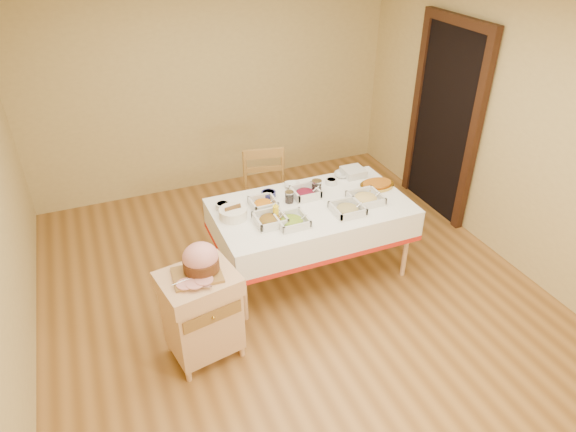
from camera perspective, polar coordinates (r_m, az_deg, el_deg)
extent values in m
plane|color=olive|center=(4.90, 0.68, -8.82)|extent=(5.00, 5.00, 0.00)
plane|color=white|center=(3.76, 0.95, 22.77)|extent=(5.00, 5.00, 0.00)
plane|color=tan|center=(6.38, -8.42, 14.26)|extent=(4.50, 0.00, 4.50)
plane|color=tan|center=(2.57, 24.91, -19.68)|extent=(4.50, 0.00, 4.50)
plane|color=tan|center=(5.40, 23.57, 8.63)|extent=(0.00, 5.00, 5.00)
cube|color=black|center=(6.07, 17.02, 9.77)|extent=(0.06, 0.90, 2.10)
cube|color=#331B10|center=(5.71, 19.89, 7.86)|extent=(0.08, 0.10, 2.10)
cube|color=#331B10|center=(6.42, 14.16, 11.40)|extent=(0.08, 0.10, 2.10)
cube|color=#331B10|center=(5.76, 18.66, 19.89)|extent=(0.08, 1.10, 0.10)
cube|color=tan|center=(4.80, 2.61, 0.91)|extent=(1.80, 1.00, 0.04)
cylinder|color=tan|center=(4.45, -4.90, -7.93)|extent=(0.05, 0.05, 0.71)
cylinder|color=tan|center=(5.10, -7.89, -2.30)|extent=(0.05, 0.05, 0.71)
cylinder|color=tan|center=(5.06, 12.99, -3.17)|extent=(0.05, 0.05, 0.71)
cylinder|color=tan|center=(5.65, 8.29, 1.31)|extent=(0.05, 0.05, 0.71)
cube|color=white|center=(4.78, 2.62, 1.16)|extent=(1.82, 1.02, 0.01)
cube|color=tan|center=(4.18, -9.49, -11.14)|extent=(0.60, 0.52, 0.56)
cube|color=tan|center=(3.95, -9.94, -7.40)|extent=(0.64, 0.56, 0.14)
cube|color=olive|center=(3.89, -8.91, -11.20)|extent=(0.46, 0.09, 0.11)
sphere|color=gold|center=(3.88, -8.87, -11.30)|extent=(0.03, 0.03, 0.03)
cylinder|color=tan|center=(4.26, -11.61, -16.74)|extent=(0.05, 0.05, 0.09)
cylinder|color=tan|center=(4.52, -12.69, -13.35)|extent=(0.05, 0.05, 0.09)
cylinder|color=tan|center=(4.31, -5.33, -15.19)|extent=(0.05, 0.05, 0.09)
cylinder|color=tan|center=(4.57, -6.83, -11.96)|extent=(0.05, 0.05, 0.09)
cube|color=olive|center=(5.31, -2.32, 1.49)|extent=(0.54, 0.53, 0.03)
cylinder|color=olive|center=(5.27, -4.07, -2.25)|extent=(0.04, 0.04, 0.49)
cylinder|color=olive|center=(5.60, -4.56, -0.01)|extent=(0.04, 0.04, 0.49)
cylinder|color=olive|center=(5.31, 0.16, -1.82)|extent=(0.04, 0.04, 0.49)
cylinder|color=olive|center=(5.64, -0.57, 0.37)|extent=(0.04, 0.04, 0.49)
cylinder|color=olive|center=(5.35, -4.79, 4.63)|extent=(0.04, 0.04, 0.53)
cylinder|color=olive|center=(5.39, -0.60, 4.99)|extent=(0.04, 0.04, 0.53)
cube|color=olive|center=(5.27, -2.74, 6.94)|extent=(0.41, 0.12, 0.10)
cube|color=olive|center=(3.90, -10.05, -6.47)|extent=(0.36, 0.29, 0.02)
ellipsoid|color=#D88C8B|center=(3.85, -9.71, -4.53)|extent=(0.27, 0.24, 0.23)
cylinder|color=#4F2A12|center=(3.89, -9.63, -5.27)|extent=(0.27, 0.27, 0.09)
cube|color=silver|center=(3.77, -10.21, -7.68)|extent=(0.23, 0.10, 0.00)
cylinder|color=silver|center=(3.84, -10.96, -6.85)|extent=(0.26, 0.08, 0.01)
cube|color=silver|center=(4.51, -1.99, -0.70)|extent=(0.26, 0.26, 0.02)
ellipsoid|color=#AA1713|center=(4.50, -2.00, -0.43)|extent=(0.20, 0.20, 0.07)
cylinder|color=silver|center=(4.49, -1.19, -0.40)|extent=(0.16, 0.01, 0.12)
cube|color=silver|center=(4.49, 0.43, -0.82)|extent=(0.27, 0.27, 0.02)
ellipsoid|color=gold|center=(4.48, 0.43, -0.54)|extent=(0.20, 0.20, 0.07)
cylinder|color=silver|center=(4.48, 1.25, -0.53)|extent=(0.15, 0.01, 0.11)
cube|color=silver|center=(4.69, 6.60, 0.50)|extent=(0.27, 0.27, 0.02)
ellipsoid|color=tan|center=(4.68, 6.62, 0.77)|extent=(0.21, 0.21, 0.07)
cylinder|color=silver|center=(4.69, 7.41, 0.79)|extent=(0.15, 0.01, 0.11)
cube|color=silver|center=(4.89, 8.59, 1.70)|extent=(0.29, 0.29, 0.02)
ellipsoid|color=#D3B664|center=(4.87, 8.62, 1.97)|extent=(0.22, 0.22, 0.08)
cylinder|color=silver|center=(4.88, 9.43, 1.97)|extent=(0.15, 0.01, 0.11)
cube|color=silver|center=(4.75, -2.76, 1.13)|extent=(0.23, 0.23, 0.02)
ellipsoid|color=#CB6E0F|center=(4.74, -2.77, 1.38)|extent=(0.18, 0.18, 0.06)
cylinder|color=silver|center=(4.74, -2.09, 1.42)|extent=(0.15, 0.01, 0.11)
cube|color=silver|center=(4.92, 1.93, 2.32)|extent=(0.24, 0.24, 0.02)
ellipsoid|color=maroon|center=(4.91, 1.93, 2.57)|extent=(0.19, 0.19, 0.07)
cylinder|color=silver|center=(4.91, 2.62, 2.62)|extent=(0.16, 0.01, 0.12)
cylinder|color=silver|center=(4.74, -7.28, 1.11)|extent=(0.13, 0.13, 0.06)
cylinder|color=black|center=(4.73, -7.29, 1.30)|extent=(0.10, 0.10, 0.02)
cylinder|color=navy|center=(4.89, -2.17, 2.39)|extent=(0.14, 0.14, 0.06)
cylinder|color=maroon|center=(4.88, -2.18, 2.59)|extent=(0.11, 0.11, 0.02)
cylinder|color=silver|center=(5.14, 4.82, 3.82)|extent=(0.11, 0.11, 0.06)
cylinder|color=#CB6E0F|center=(5.13, 4.83, 4.00)|extent=(0.09, 0.09, 0.02)
imported|color=silver|center=(5.07, 0.50, 3.41)|extent=(0.18, 0.18, 0.04)
imported|color=silver|center=(5.29, 5.95, 4.60)|extent=(0.16, 0.16, 0.05)
cylinder|color=silver|center=(4.80, 0.14, 2.06)|extent=(0.08, 0.08, 0.10)
cylinder|color=silver|center=(4.77, 0.15, 2.64)|extent=(0.09, 0.09, 0.01)
cylinder|color=black|center=(4.80, 0.14, 1.92)|extent=(0.07, 0.07, 0.07)
cylinder|color=silver|center=(4.97, 3.20, 3.24)|extent=(0.09, 0.09, 0.11)
cylinder|color=silver|center=(4.94, 3.23, 3.88)|extent=(0.10, 0.10, 0.01)
cylinder|color=black|center=(4.98, 3.20, 3.09)|extent=(0.08, 0.08, 0.08)
cylinder|color=yellow|center=(4.54, -1.36, 0.39)|extent=(0.05, 0.05, 0.13)
cone|color=yellow|center=(4.49, -1.38, 1.30)|extent=(0.03, 0.03, 0.03)
cylinder|color=white|center=(4.59, -6.11, 0.29)|extent=(0.25, 0.25, 0.09)
cube|color=silver|center=(5.34, 7.24, 4.54)|extent=(0.22, 0.22, 0.01)
cube|color=silver|center=(5.33, 7.25, 4.67)|extent=(0.22, 0.22, 0.01)
cube|color=silver|center=(5.33, 7.26, 4.80)|extent=(0.22, 0.22, 0.01)
cube|color=silver|center=(5.32, 7.27, 4.92)|extent=(0.22, 0.22, 0.01)
cube|color=silver|center=(5.31, 7.28, 5.05)|extent=(0.22, 0.22, 0.01)
cube|color=silver|center=(5.31, 7.29, 5.18)|extent=(0.22, 0.22, 0.01)
ellipsoid|color=gold|center=(5.16, 9.84, 3.39)|extent=(0.36, 0.25, 0.03)
ellipsoid|color=#AF5E12|center=(5.15, 9.85, 3.51)|extent=(0.30, 0.21, 0.04)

